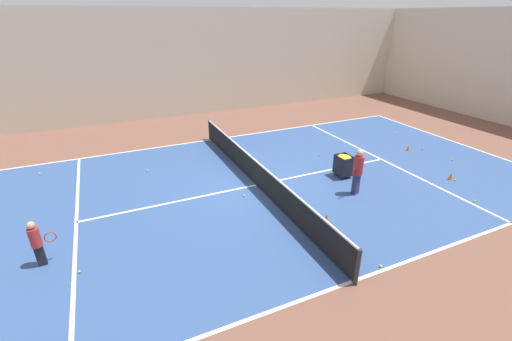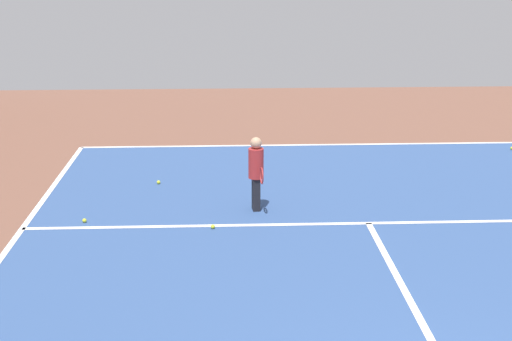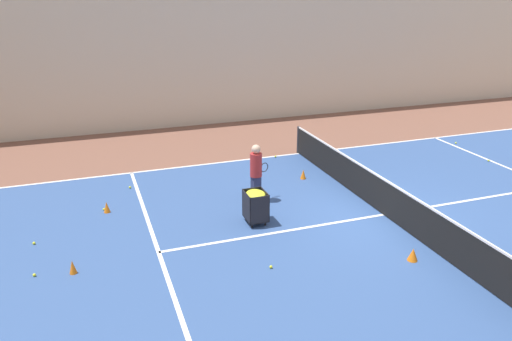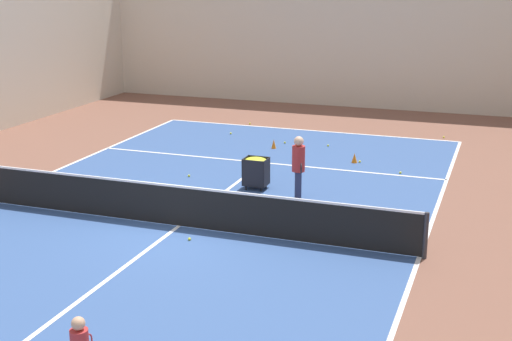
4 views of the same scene
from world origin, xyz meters
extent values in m
cube|color=white|center=(0.00, -11.04, 0.01)|extent=(11.14, 0.10, 0.00)
cube|color=white|center=(0.00, -6.07, 0.01)|extent=(11.14, 0.10, 0.00)
cube|color=black|center=(1.80, -6.79, 0.29)|extent=(0.14, 0.22, 0.58)
cylinder|color=#B22D2D|center=(1.80, -6.79, 0.83)|extent=(0.28, 0.28, 0.51)
sphere|color=tan|center=(1.80, -6.79, 1.19)|extent=(0.19, 0.19, 0.19)
torus|color=#B22D2D|center=(1.72, -6.49, 0.71)|extent=(0.05, 0.28, 0.28)
sphere|color=yellow|center=(2.53, -5.95, 0.04)|extent=(0.07, 0.07, 0.07)
sphere|color=yellow|center=(-4.09, -10.43, 0.04)|extent=(0.07, 0.07, 0.07)
sphere|color=yellow|center=(3.60, -8.30, 0.04)|extent=(0.07, 0.07, 0.07)
sphere|color=yellow|center=(4.63, -6.31, 0.04)|extent=(0.07, 0.07, 0.07)
camera|label=1|loc=(10.38, -4.72, 5.82)|focal=24.00mm
camera|label=2|loc=(2.30, 4.67, 4.22)|focal=50.00mm
camera|label=3|loc=(-10.38, 7.35, 5.82)|focal=35.00mm
camera|label=4|loc=(7.03, -14.20, 5.82)|focal=50.00mm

